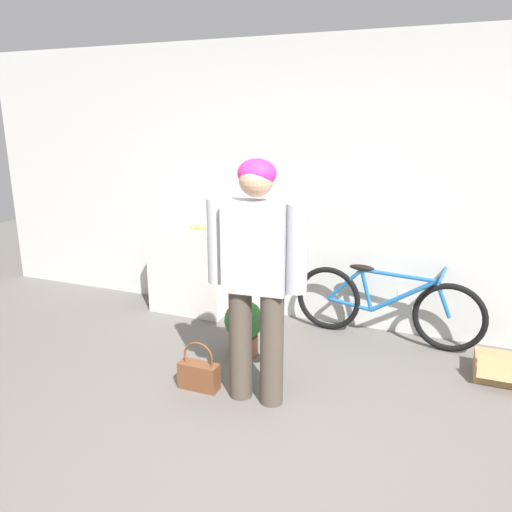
{
  "coord_description": "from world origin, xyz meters",
  "views": [
    {
      "loc": [
        0.9,
        -1.74,
        1.9
      ],
      "look_at": [
        -0.26,
        1.15,
        1.04
      ],
      "focal_mm": 35.0,
      "sensor_mm": 36.0,
      "label": 1
    }
  ],
  "objects_px": {
    "handbag": "(199,374)",
    "cardboard_box": "(501,368)",
    "bicycle": "(386,305)",
    "potted_plant": "(244,325)",
    "banana": "(202,228)",
    "person": "(256,268)"
  },
  "relations": [
    {
      "from": "handbag",
      "to": "cardboard_box",
      "type": "relative_size",
      "value": 0.95
    },
    {
      "from": "bicycle",
      "to": "potted_plant",
      "type": "distance_m",
      "value": 1.27
    },
    {
      "from": "banana",
      "to": "cardboard_box",
      "type": "xyz_separation_m",
      "value": [
        2.74,
        -0.43,
        -0.78
      ]
    },
    {
      "from": "potted_plant",
      "to": "person",
      "type": "bearing_deg",
      "value": -59.9
    },
    {
      "from": "person",
      "to": "potted_plant",
      "type": "distance_m",
      "value": 0.98
    },
    {
      "from": "bicycle",
      "to": "potted_plant",
      "type": "xyz_separation_m",
      "value": [
        -1.04,
        -0.73,
        -0.06
      ]
    },
    {
      "from": "person",
      "to": "bicycle",
      "type": "relative_size",
      "value": 1.01
    },
    {
      "from": "banana",
      "to": "cardboard_box",
      "type": "bearing_deg",
      "value": -8.97
    },
    {
      "from": "person",
      "to": "cardboard_box",
      "type": "distance_m",
      "value": 2.07
    },
    {
      "from": "handbag",
      "to": "person",
      "type": "bearing_deg",
      "value": 3.8
    },
    {
      "from": "banana",
      "to": "cardboard_box",
      "type": "distance_m",
      "value": 2.88
    },
    {
      "from": "bicycle",
      "to": "potted_plant",
      "type": "height_order",
      "value": "bicycle"
    },
    {
      "from": "person",
      "to": "handbag",
      "type": "xyz_separation_m",
      "value": [
        -0.44,
        -0.03,
        -0.84
      ]
    },
    {
      "from": "handbag",
      "to": "cardboard_box",
      "type": "height_order",
      "value": "handbag"
    },
    {
      "from": "person",
      "to": "banana",
      "type": "distance_m",
      "value": 1.78
    },
    {
      "from": "banana",
      "to": "handbag",
      "type": "relative_size",
      "value": 0.88
    },
    {
      "from": "person",
      "to": "cardboard_box",
      "type": "bearing_deg",
      "value": 25.24
    },
    {
      "from": "person",
      "to": "bicycle",
      "type": "distance_m",
      "value": 1.62
    },
    {
      "from": "person",
      "to": "potted_plant",
      "type": "bearing_deg",
      "value": 114.86
    },
    {
      "from": "handbag",
      "to": "banana",
      "type": "bearing_deg",
      "value": 116.06
    },
    {
      "from": "cardboard_box",
      "to": "banana",
      "type": "bearing_deg",
      "value": 171.03
    },
    {
      "from": "handbag",
      "to": "cardboard_box",
      "type": "bearing_deg",
      "value": 25.53
    }
  ]
}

